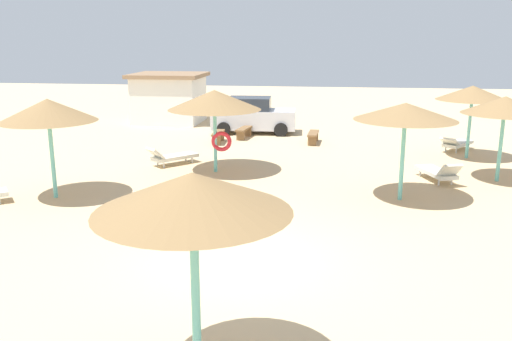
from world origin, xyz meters
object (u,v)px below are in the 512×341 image
(parasol_2, at_px, (505,105))
(lounger_4, at_px, (456,143))
(parasol_0, at_px, (48,110))
(bench_2, at_px, (313,136))
(parasol_5, at_px, (406,112))
(bench_0, at_px, (244,131))
(bench_1, at_px, (218,135))
(parked_car, at_px, (253,116))
(beach_cabana, at_px, (169,98))
(parasol_4, at_px, (473,93))
(lounger_1, at_px, (172,156))
(parasol_6, at_px, (193,194))
(lounger_2, at_px, (438,172))
(parasol_1, at_px, (214,100))

(parasol_2, relative_size, lounger_4, 1.43)
(parasol_0, bearing_deg, bench_2, 51.97)
(parasol_5, xyz_separation_m, bench_0, (-5.94, 8.85, -2.19))
(parasol_2, height_order, bench_0, parasol_2)
(bench_1, height_order, parked_car, parked_car)
(parasol_5, bearing_deg, parasol_0, -173.51)
(lounger_4, relative_size, bench_0, 1.24)
(parasol_5, bearing_deg, beach_cabana, 129.40)
(parasol_4, height_order, bench_0, parasol_4)
(parasol_0, relative_size, lounger_1, 1.58)
(lounger_1, height_order, lounger_4, lounger_1)
(bench_0, bearing_deg, beach_cabana, 138.81)
(parasol_5, bearing_deg, lounger_1, 156.96)
(lounger_1, bearing_deg, parasol_6, -72.07)
(parasol_2, distance_m, parasol_6, 13.55)
(lounger_4, distance_m, bench_2, 5.91)
(lounger_2, height_order, bench_2, lounger_2)
(parasol_1, bearing_deg, parasol_6, -79.31)
(parasol_1, height_order, beach_cabana, parasol_1)
(parasol_4, bearing_deg, lounger_1, -166.50)
(parasol_0, relative_size, bench_2, 1.90)
(parasol_0, relative_size, bench_1, 1.89)
(lounger_2, bearing_deg, parasol_0, -163.74)
(parasol_5, distance_m, bench_1, 10.49)
(lounger_2, xyz_separation_m, parked_car, (-7.19, 8.16, 0.50))
(lounger_1, height_order, beach_cabana, beach_cabana)
(parasol_1, distance_m, parked_car, 8.01)
(parasol_6, relative_size, lounger_2, 1.49)
(lounger_1, distance_m, parked_car, 7.35)
(bench_1, bearing_deg, parasol_2, -26.38)
(bench_2, bearing_deg, parasol_6, -93.39)
(parasol_1, height_order, parasol_6, parasol_6)
(parasol_5, distance_m, lounger_2, 3.44)
(parasol_1, relative_size, bench_1, 2.08)
(parasol_2, bearing_deg, beach_cabana, 143.27)
(lounger_2, xyz_separation_m, bench_1, (-8.34, 5.41, 0.02))
(lounger_2, bearing_deg, parasol_1, 177.51)
(parasol_5, relative_size, lounger_1, 1.57)
(parasol_5, height_order, beach_cabana, parasol_5)
(parasol_6, bearing_deg, parasol_0, 128.08)
(parasol_5, height_order, bench_0, parasol_5)
(bench_0, relative_size, parked_car, 0.38)
(parasol_2, height_order, parasol_4, parasol_4)
(parasol_4, distance_m, beach_cabana, 15.63)
(parasol_0, xyz_separation_m, beach_cabana, (-0.74, 14.13, -1.21))
(parasol_5, distance_m, lounger_4, 8.21)
(parasol_1, height_order, parasol_2, parasol_1)
(parasol_2, relative_size, beach_cabana, 0.73)
(parasol_2, bearing_deg, parasol_1, 180.00)
(parasol_4, xyz_separation_m, bench_0, (-9.16, 2.93, -2.15))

